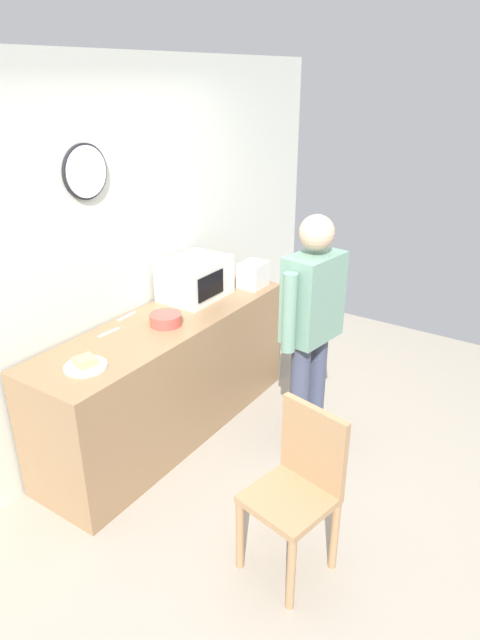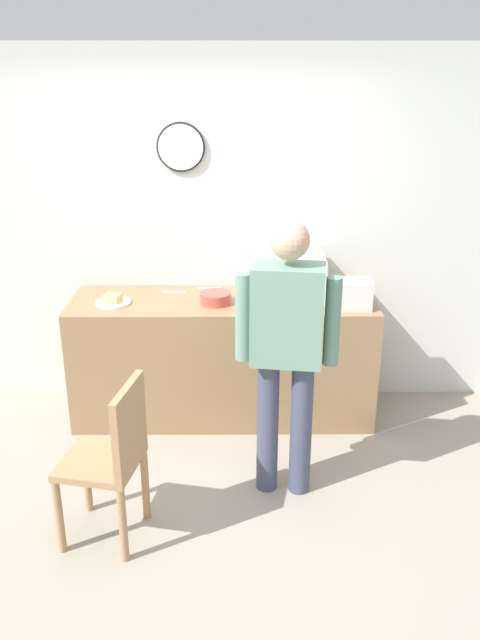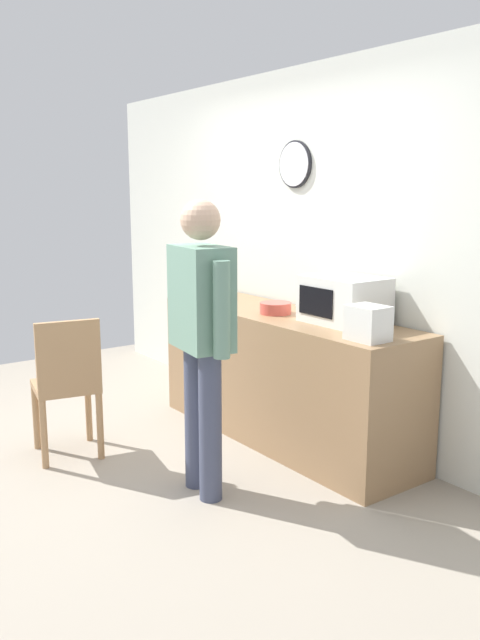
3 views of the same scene
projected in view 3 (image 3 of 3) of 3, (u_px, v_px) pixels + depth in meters
The scene contains 11 objects.
ground_plane at pixel (113, 469), 4.18m from camera, with size 6.00×6.00×0.00m, color #9E9384.
back_wall at pixel (305, 250), 4.85m from camera, with size 5.40×0.13×2.60m.
kitchen_counter at pixel (284, 377), 4.61m from camera, with size 2.15×0.62×0.90m, color #93704C.
microwave at pixel (344, 300), 4.18m from camera, with size 0.50×0.39×0.30m.
sandwich_plate at pixel (217, 297), 5.10m from camera, with size 0.25×0.25×0.07m.
salad_bowl at pixel (275, 308), 4.53m from camera, with size 0.22×0.22×0.08m, color #C64C42.
toaster at pixel (368, 323), 3.71m from camera, with size 0.22×0.18×0.20m, color silver.
fork_utensil at pixel (272, 304), 4.91m from camera, with size 0.17×0.02×0.01m, color silver.
spoon_utensil at pixel (304, 307), 4.76m from camera, with size 0.17×0.02×0.01m, color silver.
person_standing at pixel (202, 326), 3.67m from camera, with size 0.59×0.29×1.69m.
wooden_chair at pixel (67, 381), 4.25m from camera, with size 0.47×0.47×0.94m.
Camera 3 is at (3.64, -1.66, 1.74)m, focal length 36.95 mm.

